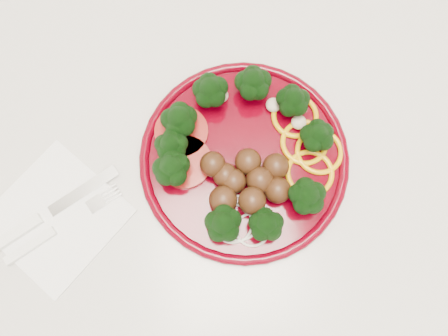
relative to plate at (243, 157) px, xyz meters
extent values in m
cube|color=white|center=(0.09, 0.02, -0.49)|extent=(2.40, 0.60, 0.87)
cube|color=silver|center=(0.09, 0.02, -0.04)|extent=(2.40, 0.60, 0.03)
cylinder|color=#4E000B|center=(0.00, 0.00, -0.02)|extent=(0.29, 0.29, 0.01)
torus|color=#4E000B|center=(0.00, 0.00, -0.01)|extent=(0.29, 0.29, 0.01)
sphere|color=#422310|center=(0.03, -0.05, 0.01)|extent=(0.04, 0.04, 0.04)
sphere|color=#422310|center=(-0.04, -0.05, 0.01)|extent=(0.04, 0.04, 0.04)
sphere|color=#422310|center=(0.04, -0.02, 0.01)|extent=(0.04, 0.04, 0.04)
sphere|color=#422310|center=(-0.04, -0.01, 0.01)|extent=(0.04, 0.04, 0.04)
sphere|color=#422310|center=(0.00, -0.06, 0.01)|extent=(0.04, 0.04, 0.04)
sphere|color=#422310|center=(0.00, -0.01, 0.01)|extent=(0.04, 0.04, 0.04)
sphere|color=#422310|center=(0.01, -0.04, 0.01)|extent=(0.04, 0.04, 0.04)
sphere|color=#422310|center=(-0.02, -0.03, 0.01)|extent=(0.04, 0.04, 0.04)
sphere|color=#422310|center=(-0.03, -0.02, 0.01)|extent=(0.04, 0.04, 0.04)
torus|color=#DE9E08|center=(0.09, 0.01, -0.01)|extent=(0.07, 0.07, 0.01)
torus|color=#DE9E08|center=(0.08, -0.04, -0.01)|extent=(0.07, 0.07, 0.01)
torus|color=#DE9E08|center=(0.08, 0.05, -0.01)|extent=(0.07, 0.07, 0.01)
torus|color=#DE9E08|center=(0.10, -0.01, -0.01)|extent=(0.07, 0.07, 0.01)
cylinder|color=#720A07|center=(-0.08, 0.05, -0.01)|extent=(0.07, 0.07, 0.01)
cylinder|color=#720A07|center=(-0.08, 0.01, -0.01)|extent=(0.07, 0.07, 0.01)
torus|color=beige|center=(-0.03, -0.08, -0.01)|extent=(0.05, 0.05, 0.00)
torus|color=beige|center=(-0.01, -0.10, -0.01)|extent=(0.05, 0.05, 0.00)
torus|color=beige|center=(-0.02, -0.08, -0.01)|extent=(0.06, 0.06, 0.00)
ellipsoid|color=#C6B793|center=(0.06, 0.07, 0.00)|extent=(0.02, 0.02, 0.01)
ellipsoid|color=#C6B793|center=(-0.01, 0.09, 0.00)|extent=(0.02, 0.02, 0.01)
ellipsoid|color=#C6B793|center=(0.09, 0.03, 0.00)|extent=(0.02, 0.02, 0.01)
cube|color=white|center=(-0.26, -0.03, -0.02)|extent=(0.22, 0.22, 0.00)
cube|color=silver|center=(-0.22, 0.00, -0.02)|extent=(0.10, 0.06, 0.00)
cube|color=white|center=(-0.31, -0.04, -0.01)|extent=(0.08, 0.04, 0.01)
cube|color=white|center=(-0.30, -0.06, -0.01)|extent=(0.07, 0.04, 0.01)
cube|color=silver|center=(-0.21, -0.02, -0.02)|extent=(0.03, 0.03, 0.00)
cube|color=silver|center=(-0.18, -0.02, -0.02)|extent=(0.03, 0.01, 0.00)
cube|color=silver|center=(-0.18, -0.02, -0.02)|extent=(0.03, 0.01, 0.00)
cube|color=silver|center=(-0.19, -0.01, -0.02)|extent=(0.03, 0.01, 0.00)
cube|color=silver|center=(-0.19, -0.01, -0.02)|extent=(0.03, 0.01, 0.00)
camera|label=1|loc=(-0.06, -0.15, 0.56)|focal=35.00mm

